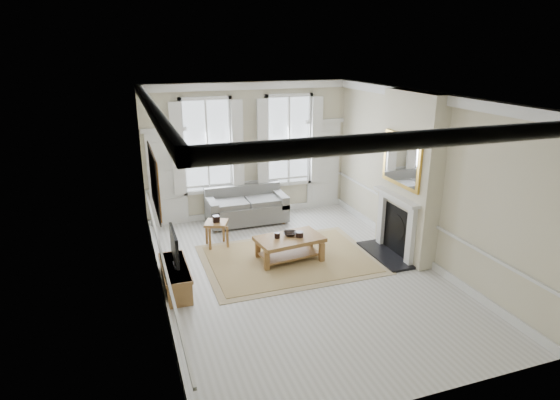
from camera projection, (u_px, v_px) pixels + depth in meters
name	position (u px, v px, depth m)	size (l,w,h in m)	color
floor	(300.00, 275.00, 9.06)	(7.20, 7.20, 0.00)	#B7B5AD
ceiling	(303.00, 96.00, 7.98)	(7.20, 7.20, 0.00)	white
back_wall	(249.00, 151.00, 11.75)	(5.20, 5.20, 0.00)	beige
left_wall	(155.00, 206.00, 7.71)	(7.20, 7.20, 0.00)	beige
right_wall	(422.00, 178.00, 9.33)	(7.20, 7.20, 0.00)	beige
window_left	(207.00, 146.00, 11.31)	(1.26, 0.20, 2.20)	#B2BCC6
window_right	(289.00, 141.00, 11.97)	(1.26, 0.20, 2.20)	#B2BCC6
door_left	(167.00, 180.00, 11.25)	(0.90, 0.08, 2.30)	silver
door_right	(323.00, 166.00, 12.52)	(0.90, 0.08, 2.30)	silver
painting	(154.00, 181.00, 7.88)	(0.05, 1.66, 1.06)	#A36E1B
chimney_breast	(409.00, 176.00, 9.45)	(0.35, 1.70, 3.38)	beige
hearth	(385.00, 255.00, 9.85)	(0.55, 1.50, 0.05)	black
fireplace	(396.00, 222.00, 9.69)	(0.21, 1.45, 1.33)	silver
mirror	(401.00, 160.00, 9.28)	(0.06, 1.26, 1.06)	gold
sofa	(246.00, 208.00, 11.65)	(1.95, 0.95, 0.88)	slate
side_table	(216.00, 227.00, 10.21)	(0.61, 0.61, 0.57)	brown
rug	(289.00, 259.00, 9.68)	(3.50, 2.60, 0.02)	tan
coffee_table	(289.00, 241.00, 9.55)	(1.42, 0.94, 0.50)	brown
ceramic_pot_a	(277.00, 235.00, 9.48)	(0.11, 0.11, 0.11)	black
ceramic_pot_b	(300.00, 234.00, 9.53)	(0.16, 0.16, 0.11)	black
bowl	(290.00, 234.00, 9.62)	(0.28, 0.28, 0.07)	black
tv_stand	(176.00, 278.00, 8.43)	(0.42, 1.31, 0.47)	brown
tv	(174.00, 246.00, 8.24)	(0.08, 0.90, 0.68)	black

